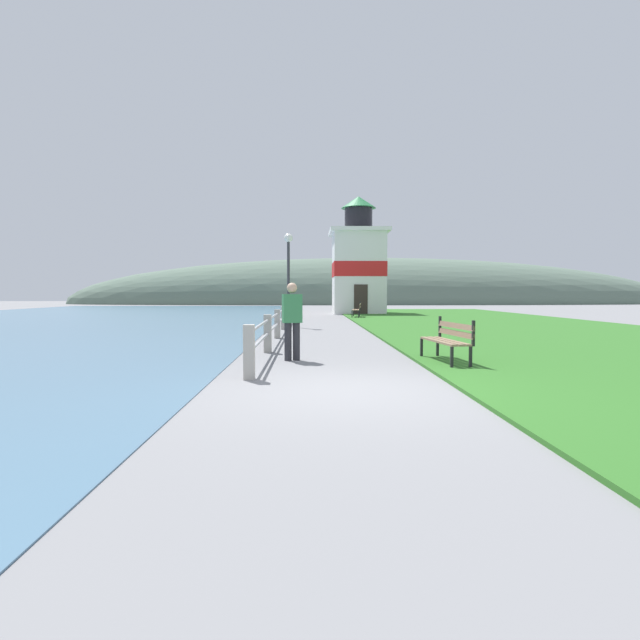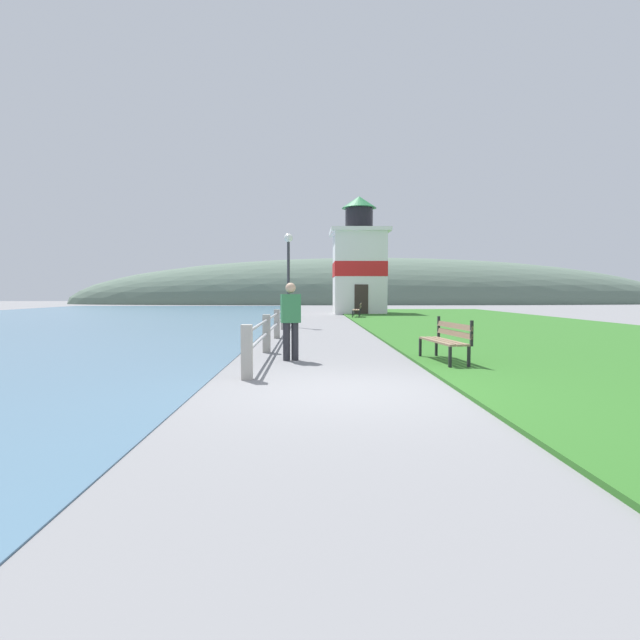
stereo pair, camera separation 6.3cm
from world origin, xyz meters
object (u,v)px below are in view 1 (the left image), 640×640
(park_bench_midway, at_px, (358,309))
(lighthouse, at_px, (358,265))
(park_bench_near, at_px, (448,338))
(lamp_post, at_px, (288,263))
(person_strolling, at_px, (292,319))

(park_bench_midway, bearing_deg, lighthouse, -88.12)
(park_bench_near, bearing_deg, lamp_post, -78.20)
(park_bench_near, distance_m, lamp_post, 11.99)
(park_bench_near, bearing_deg, lighthouse, -97.94)
(park_bench_near, height_order, person_strolling, person_strolling)
(park_bench_midway, height_order, lighthouse, lighthouse)
(lighthouse, distance_m, lamp_post, 13.93)
(lighthouse, bearing_deg, lamp_post, -107.99)
(park_bench_midway, bearing_deg, park_bench_near, 98.04)
(person_strolling, bearing_deg, park_bench_near, -112.81)
(lamp_post, bearing_deg, person_strolling, -87.32)
(person_strolling, bearing_deg, lamp_post, -9.93)
(park_bench_near, height_order, lamp_post, lamp_post)
(person_strolling, relative_size, lamp_post, 0.42)
(lighthouse, height_order, person_strolling, lighthouse)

